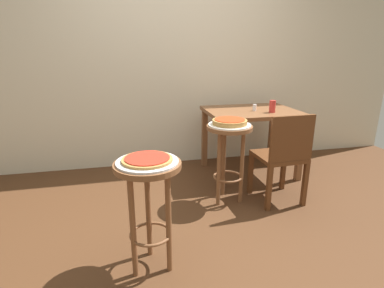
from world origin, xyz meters
TOP-DOWN VIEW (x-y plane):
  - ground_plane at (0.00, 0.00)m, footprint 6.00×6.00m
  - back_wall at (0.00, 1.65)m, footprint 6.00×0.10m
  - stool_foreground at (-0.49, -0.30)m, footprint 0.41×0.41m
  - serving_plate_foreground at (-0.49, -0.30)m, footprint 0.37×0.37m
  - pizza_foreground at (-0.49, -0.30)m, footprint 0.30×0.30m
  - stool_middle at (0.29, 0.46)m, footprint 0.41×0.41m
  - serving_plate_middle at (0.29, 0.46)m, footprint 0.38×0.38m
  - pizza_middle at (0.29, 0.46)m, footprint 0.30×0.30m
  - dining_table at (0.76, 1.06)m, footprint 0.98×0.75m
  - cup_near_edge at (0.92, 0.89)m, footprint 0.07×0.07m
  - condiment_shaker at (0.77, 1.01)m, footprint 0.04×0.04m
  - wooden_chair at (0.76, 0.32)m, footprint 0.42×0.42m

SIDE VIEW (x-z plane):
  - ground_plane at x=0.00m, z-range 0.00..0.00m
  - wooden_chair at x=0.76m, z-range 0.04..0.89m
  - stool_foreground at x=-0.49m, z-range 0.18..0.91m
  - stool_middle at x=0.29m, z-range 0.18..0.91m
  - dining_table at x=0.76m, z-range 0.25..0.99m
  - serving_plate_foreground at x=-0.49m, z-range 0.73..0.74m
  - serving_plate_middle at x=0.29m, z-range 0.73..0.74m
  - pizza_foreground at x=-0.49m, z-range 0.74..0.76m
  - pizza_middle at x=0.29m, z-range 0.74..0.79m
  - condiment_shaker at x=0.77m, z-range 0.74..0.81m
  - cup_near_edge at x=0.92m, z-range 0.74..0.86m
  - back_wall at x=0.00m, z-range 0.00..3.00m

